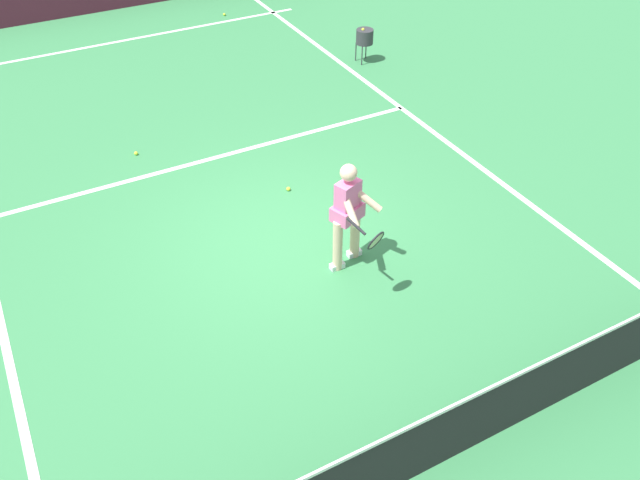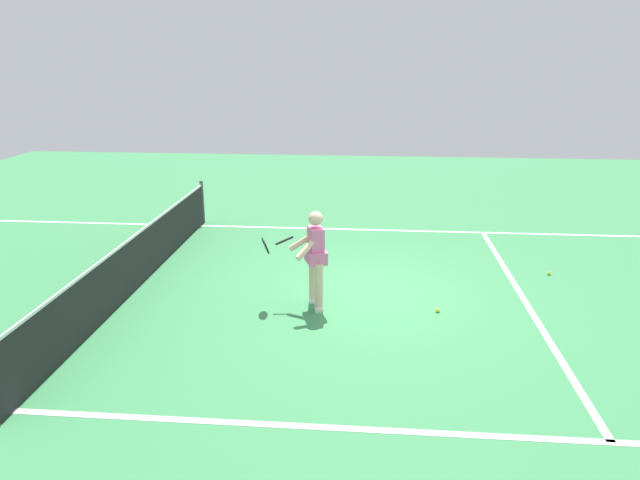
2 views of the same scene
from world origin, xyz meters
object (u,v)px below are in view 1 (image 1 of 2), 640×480
object	(u,v)px
ball_hopper	(365,37)
tennis_player	(349,213)
tennis_ball_far	(136,153)
tennis_ball_near	(224,14)
tennis_ball_mid	(288,189)

from	to	relation	value
ball_hopper	tennis_player	bearing A→B (deg)	56.82
tennis_ball_far	tennis_ball_near	bearing A→B (deg)	-124.89
tennis_ball_near	tennis_ball_far	bearing A→B (deg)	55.11
tennis_player	tennis_ball_mid	xyz separation A→B (m)	(-0.05, -1.92, -0.81)
tennis_ball_near	tennis_ball_far	size ratio (longest dim) A/B	1.00
tennis_ball_near	tennis_ball_mid	bearing A→B (deg)	75.59
tennis_player	tennis_ball_far	distance (m)	4.53
tennis_player	ball_hopper	xyz separation A→B (m)	(-3.61, -5.52, -0.30)
tennis_ball_near	tennis_ball_far	distance (m)	6.53
tennis_ball_mid	ball_hopper	world-z (taller)	ball_hopper
tennis_ball_far	ball_hopper	size ratio (longest dim) A/B	0.09
tennis_player	tennis_ball_mid	size ratio (longest dim) A/B	23.48
tennis_ball_near	tennis_ball_far	world-z (taller)	same
tennis_player	tennis_ball_far	xyz separation A→B (m)	(1.75, -4.09, -0.81)
tennis_player	ball_hopper	bearing A→B (deg)	-123.18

